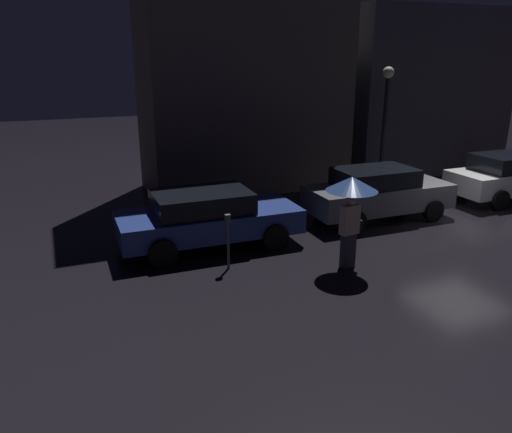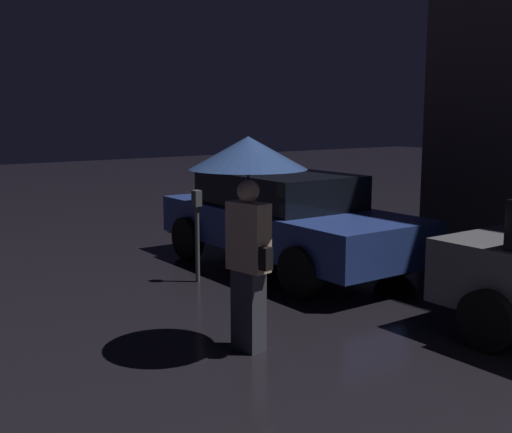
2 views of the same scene
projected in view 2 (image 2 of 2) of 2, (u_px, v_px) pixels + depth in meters
The scene contains 3 objects.
parked_car_blue at pixel (284, 217), 9.76m from camera, with size 4.54×2.04×1.43m.
pedestrian_with_umbrella at pixel (248, 179), 6.13m from camera, with size 1.14×1.14×2.12m.
parking_meter at pixel (197, 226), 8.84m from camera, with size 0.12×0.10×1.29m.
Camera 2 is at (0.20, -4.84, 2.34)m, focal length 45.00 mm.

